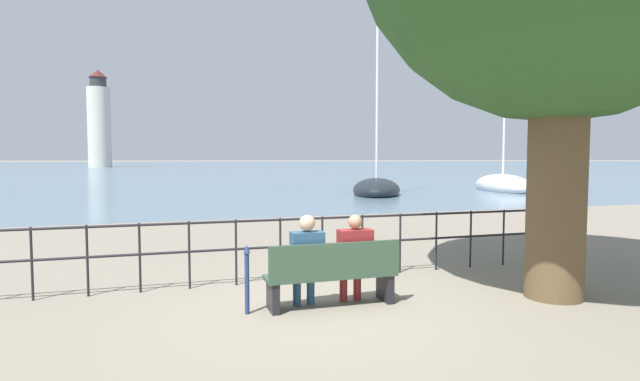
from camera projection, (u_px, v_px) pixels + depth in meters
name	position (u px, v px, depth m)	size (l,w,h in m)	color
ground_plane	(331.00, 306.00, 6.82)	(1000.00, 1000.00, 0.00)	gray
harbor_water	(170.00, 165.00, 159.28)	(600.00, 300.00, 0.01)	slate
park_bench	(333.00, 276.00, 6.73)	(1.82, 0.45, 0.90)	#334C38
seated_person_left	(307.00, 257.00, 6.69)	(0.43, 0.35, 1.27)	navy
seated_person_right	(354.00, 255.00, 6.89)	(0.46, 0.35, 1.25)	maroon
promenade_railing	(302.00, 239.00, 8.22)	(10.82, 0.04, 1.05)	black
closed_umbrella	(247.00, 275.00, 6.43)	(0.09, 0.09, 0.91)	navy
sailboat_1	(503.00, 185.00, 31.11)	(4.01, 6.95, 12.44)	silver
sailboat_2	(376.00, 189.00, 27.79)	(4.70, 6.35, 12.13)	black
harbor_lighthouse	(99.00, 122.00, 111.68)	(4.99, 4.99, 21.72)	beige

